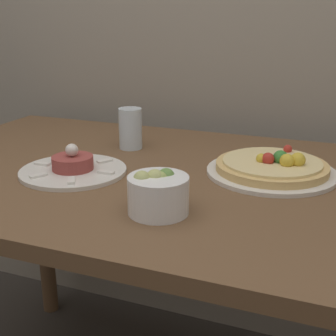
{
  "coord_description": "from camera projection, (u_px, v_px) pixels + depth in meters",
  "views": [
    {
      "loc": [
        0.42,
        -0.57,
        1.17
      ],
      "look_at": [
        0.07,
        0.35,
        0.84
      ],
      "focal_mm": 50.0,
      "sensor_mm": 36.0,
      "label": 1
    }
  ],
  "objects": [
    {
      "name": "small_bowl",
      "position": [
        158.0,
        193.0,
        0.9
      ],
      "size": [
        0.12,
        0.12,
        0.09
      ],
      "color": "white",
      "rests_on": "dining_table"
    },
    {
      "name": "tartare_plate",
      "position": [
        73.0,
        168.0,
        1.13
      ],
      "size": [
        0.26,
        0.26,
        0.07
      ],
      "color": "silver",
      "rests_on": "dining_table"
    },
    {
      "name": "dining_table",
      "position": [
        155.0,
        209.0,
        1.18
      ],
      "size": [
        1.38,
        0.86,
        0.8
      ],
      "color": "brown",
      "rests_on": "ground_plane"
    },
    {
      "name": "pizza_plate",
      "position": [
        272.0,
        168.0,
        1.12
      ],
      "size": [
        0.31,
        0.31,
        0.06
      ],
      "color": "silver",
      "rests_on": "dining_table"
    },
    {
      "name": "drinking_glass",
      "position": [
        130.0,
        129.0,
        1.32
      ],
      "size": [
        0.07,
        0.07,
        0.12
      ],
      "color": "silver",
      "rests_on": "dining_table"
    }
  ]
}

